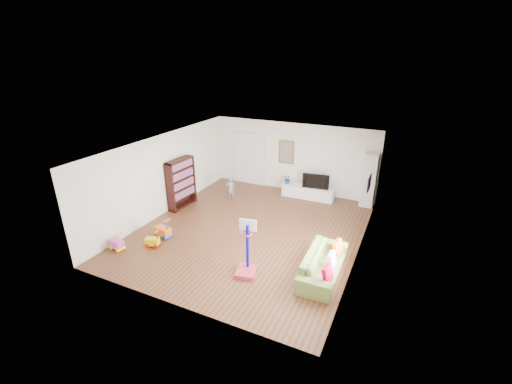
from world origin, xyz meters
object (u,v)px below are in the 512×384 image
at_px(bookshelf, 181,183).
at_px(basketball_hoop, 246,249).
at_px(media_console, 308,192).
at_px(sofa, 323,264).

xyz_separation_m(bookshelf, basketball_hoop, (3.89, -2.65, -0.17)).
distance_m(media_console, basketball_hoop, 5.32).
distance_m(sofa, basketball_hoop, 1.97).
distance_m(media_console, sofa, 4.85).
xyz_separation_m(bookshelf, sofa, (5.64, -1.86, -0.57)).
relative_size(sofa, basketball_hoop, 1.50).
bearing_deg(basketball_hoop, media_console, 78.19).
bearing_deg(bookshelf, media_console, 38.07).
bearing_deg(basketball_hoop, bookshelf, 133.57).
bearing_deg(media_console, basketball_hoop, -90.54).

